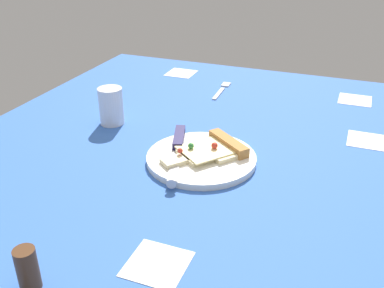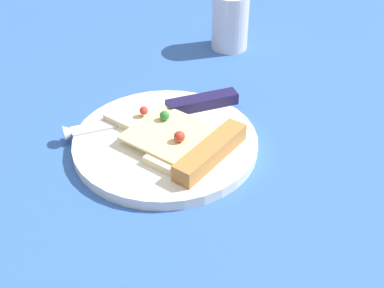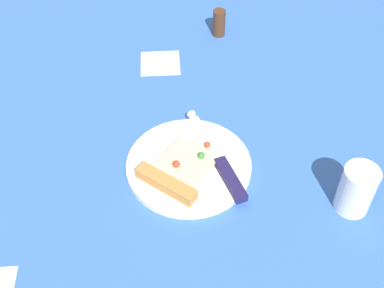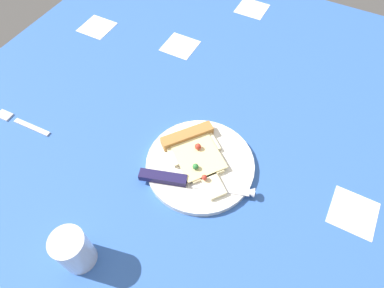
{
  "view_description": "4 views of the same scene",
  "coord_description": "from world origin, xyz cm",
  "px_view_note": "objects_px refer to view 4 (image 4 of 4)",
  "views": [
    {
      "loc": [
        79.6,
        19.4,
        46.49
      ],
      "look_at": [
        0.68,
        -11.22,
        3.18
      ],
      "focal_mm": 41.22,
      "sensor_mm": 36.0,
      "label": 1
    },
    {
      "loc": [
        -0.37,
        46.12,
        41.78
      ],
      "look_at": [
        -1.91,
        -6.66,
        1.97
      ],
      "focal_mm": 50.14,
      "sensor_mm": 36.0,
      "label": 2
    },
    {
      "loc": [
        -59.01,
        -5.43,
        72.06
      ],
      "look_at": [
        5.39,
        -9.51,
        2.76
      ],
      "focal_mm": 46.68,
      "sensor_mm": 36.0,
      "label": 3
    },
    {
      "loc": [
        17.76,
        -42.62,
        63.03
      ],
      "look_at": [
        -1.46,
        -6.31,
        3.34
      ],
      "focal_mm": 31.19,
      "sensor_mm": 36.0,
      "label": 4
    }
  ],
  "objects_px": {
    "knife": "(185,181)",
    "drinking_glass": "(74,250)",
    "pizza_slice": "(195,152)",
    "fork": "(20,122)",
    "plate": "(200,164)"
  },
  "relations": [
    {
      "from": "knife",
      "to": "drinking_glass",
      "type": "distance_m",
      "value": 0.24
    },
    {
      "from": "fork",
      "to": "drinking_glass",
      "type": "bearing_deg",
      "value": -121.77
    },
    {
      "from": "pizza_slice",
      "to": "knife",
      "type": "height_order",
      "value": "pizza_slice"
    },
    {
      "from": "fork",
      "to": "pizza_slice",
      "type": "bearing_deg",
      "value": -77.72
    },
    {
      "from": "pizza_slice",
      "to": "fork",
      "type": "height_order",
      "value": "pizza_slice"
    },
    {
      "from": "pizza_slice",
      "to": "fork",
      "type": "relative_size",
      "value": 1.2
    },
    {
      "from": "pizza_slice",
      "to": "knife",
      "type": "relative_size",
      "value": 0.79
    },
    {
      "from": "plate",
      "to": "knife",
      "type": "bearing_deg",
      "value": -96.42
    },
    {
      "from": "drinking_glass",
      "to": "fork",
      "type": "distance_m",
      "value": 0.38
    },
    {
      "from": "plate",
      "to": "knife",
      "type": "relative_size",
      "value": 1.0
    },
    {
      "from": "plate",
      "to": "fork",
      "type": "bearing_deg",
      "value": -167.91
    },
    {
      "from": "fork",
      "to": "plate",
      "type": "bearing_deg",
      "value": -80.34
    },
    {
      "from": "plate",
      "to": "fork",
      "type": "relative_size",
      "value": 1.53
    },
    {
      "from": "knife",
      "to": "drinking_glass",
      "type": "height_order",
      "value": "drinking_glass"
    },
    {
      "from": "pizza_slice",
      "to": "drinking_glass",
      "type": "xyz_separation_m",
      "value": [
        -0.08,
        -0.3,
        0.02
      ]
    }
  ]
}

